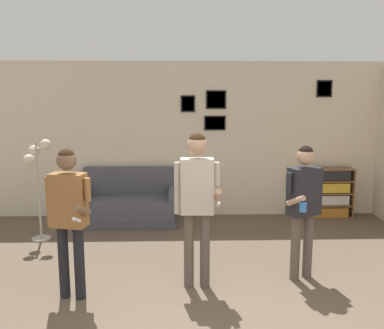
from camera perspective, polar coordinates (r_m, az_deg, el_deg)
The scene contains 7 objects.
wall_back at distance 7.51m, azimuth 1.34°, elevation 3.33°, with size 8.61×0.08×2.70m.
couch at distance 7.33m, azimuth -8.49°, elevation -5.35°, with size 1.63×0.80×0.90m.
bookshelf at distance 7.87m, azimuth 17.50°, elevation -3.61°, with size 0.88×0.30×0.87m.
floor_lamp at distance 6.61m, azimuth -19.93°, elevation -0.54°, with size 0.37×0.40×1.51m.
person_player_foreground_left at distance 4.63m, azimuth -16.12°, elevation -5.66°, with size 0.49×0.52×1.61m.
person_player_foreground_center at distance 4.68m, azimuth 0.67°, elevation -3.86°, with size 0.50×0.47×1.75m.
person_watcher_holding_cup at distance 5.08m, azimuth 14.70°, elevation -4.49°, with size 0.47×0.52×1.58m.
Camera 1 is at (-0.40, -3.01, 2.17)m, focal length 40.00 mm.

